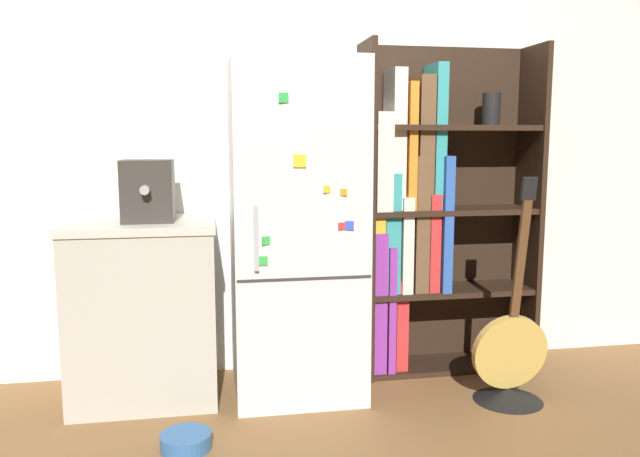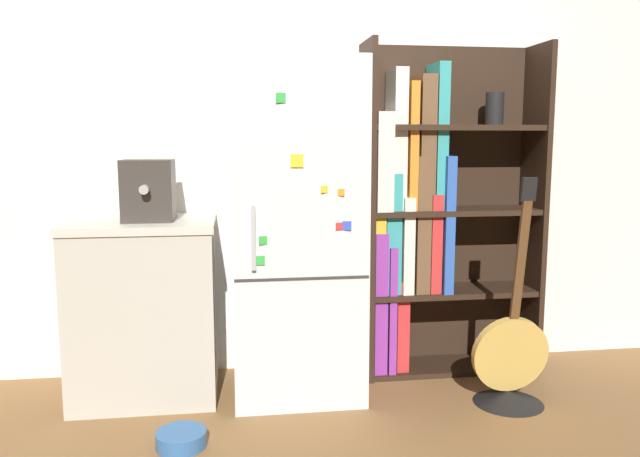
{
  "view_description": "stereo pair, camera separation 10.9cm",
  "coord_description": "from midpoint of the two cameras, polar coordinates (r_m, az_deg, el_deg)",
  "views": [
    {
      "loc": [
        -0.44,
        -3.04,
        1.31
      ],
      "look_at": [
        0.13,
        0.15,
        0.85
      ],
      "focal_mm": 35.0,
      "sensor_mm": 36.0,
      "label": 1
    },
    {
      "loc": [
        -0.33,
        -3.06,
        1.31
      ],
      "look_at": [
        0.13,
        0.15,
        0.85
      ],
      "focal_mm": 35.0,
      "sensor_mm": 36.0,
      "label": 2
    }
  ],
  "objects": [
    {
      "name": "ground_plane",
      "position": [
        3.34,
        -2.86,
        -15.08
      ],
      "size": [
        16.0,
        16.0,
        0.0
      ],
      "primitive_type": "plane",
      "color": "olive"
    },
    {
      "name": "espresso_machine",
      "position": [
        3.21,
        -16.38,
        3.35
      ],
      "size": [
        0.25,
        0.32,
        0.3
      ],
      "color": "#38332D",
      "rests_on": "kitchen_counter"
    },
    {
      "name": "wall_back",
      "position": [
        3.55,
        -3.99,
        7.82
      ],
      "size": [
        8.0,
        0.05,
        2.6
      ],
      "color": "white",
      "rests_on": "ground_plane"
    },
    {
      "name": "kitchen_counter",
      "position": [
        3.34,
        -16.64,
        -7.08
      ],
      "size": [
        0.73,
        0.6,
        0.92
      ],
      "color": "#BCB7A8",
      "rests_on": "ground_plane"
    },
    {
      "name": "pet_bowl",
      "position": [
        2.89,
        -13.29,
        -18.32
      ],
      "size": [
        0.22,
        0.22,
        0.07
      ],
      "color": "#3366A5",
      "rests_on": "ground_plane"
    },
    {
      "name": "bookshelf",
      "position": [
        3.57,
        8.43,
        1.11
      ],
      "size": [
        1.0,
        0.34,
        1.84
      ],
      "color": "black",
      "rests_on": "ground_plane"
    },
    {
      "name": "refrigerator",
      "position": [
        3.23,
        -3.24,
        -0.13
      ],
      "size": [
        0.65,
        0.68,
        1.71
      ],
      "color": "silver",
      "rests_on": "ground_plane"
    },
    {
      "name": "guitar",
      "position": [
        3.35,
        16.01,
        -12.23
      ],
      "size": [
        0.39,
        0.35,
        1.14
      ],
      "color": "black",
      "rests_on": "ground_plane"
    }
  ]
}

